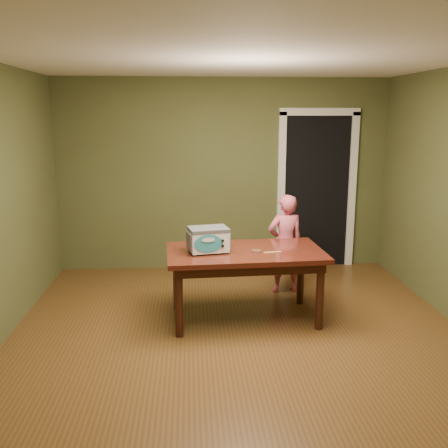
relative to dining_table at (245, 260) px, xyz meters
name	(u,v)px	position (x,y,z in m)	size (l,w,h in m)	color
floor	(241,346)	(-0.10, -0.64, -0.65)	(5.00, 5.00, 0.00)	brown
room_shell	(243,163)	(-0.10, -0.64, 1.06)	(4.52, 5.02, 2.61)	#4E552D
doorway	(311,189)	(1.20, 2.15, 0.41)	(1.10, 0.66, 2.25)	black
dining_table	(245,260)	(0.00, 0.00, 0.00)	(1.65, 0.99, 0.75)	#3C190D
toy_oven	(208,239)	(-0.38, -0.04, 0.24)	(0.45, 0.35, 0.25)	#4C4F54
baking_pan	(256,251)	(0.11, -0.08, 0.11)	(0.10, 0.10, 0.02)	silver
spatula	(273,252)	(0.27, -0.10, 0.10)	(0.18, 0.03, 0.01)	tan
child	(285,244)	(0.57, 0.80, -0.05)	(0.44, 0.29, 1.20)	#D7586E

